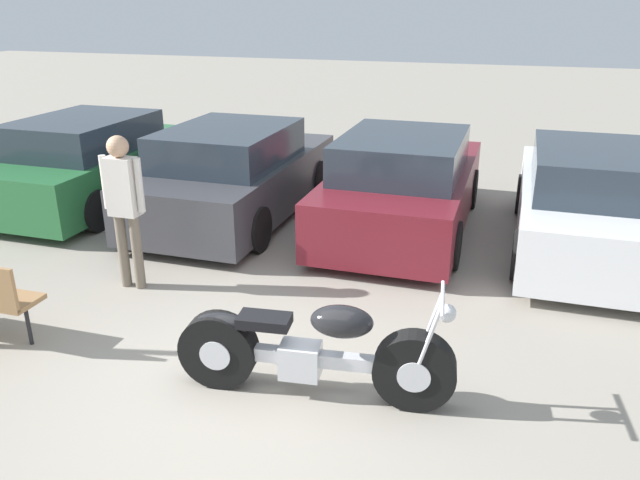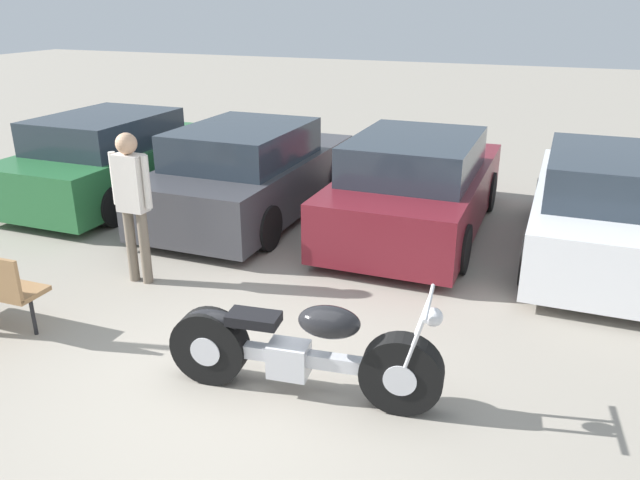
# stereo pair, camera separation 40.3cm
# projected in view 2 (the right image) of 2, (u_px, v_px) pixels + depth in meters

# --- Properties ---
(ground_plane) EXTENTS (60.00, 60.00, 0.00)m
(ground_plane) POSITION_uv_depth(u_px,v_px,m) (234.00, 392.00, 5.38)
(ground_plane) COLOR gray
(motorcycle) EXTENTS (2.36, 0.66, 1.02)m
(motorcycle) POSITION_uv_depth(u_px,v_px,m) (299.00, 351.00, 5.22)
(motorcycle) COLOR black
(motorcycle) RESTS_ON ground_plane
(parked_car_green) EXTENTS (1.92, 4.19, 1.43)m
(parked_car_green) POSITION_uv_depth(u_px,v_px,m) (116.00, 159.00, 10.45)
(parked_car_green) COLOR #286B38
(parked_car_green) RESTS_ON ground_plane
(parked_car_dark_grey) EXTENTS (1.92, 4.19, 1.43)m
(parked_car_dark_grey) POSITION_uv_depth(u_px,v_px,m) (251.00, 174.00, 9.57)
(parked_car_dark_grey) COLOR #3D3D42
(parked_car_dark_grey) RESTS_ON ground_plane
(parked_car_maroon) EXTENTS (1.92, 4.19, 1.43)m
(parked_car_maroon) POSITION_uv_depth(u_px,v_px,m) (416.00, 187.00, 8.88)
(parked_car_maroon) COLOR maroon
(parked_car_maroon) RESTS_ON ground_plane
(parked_car_white) EXTENTS (1.92, 4.19, 1.43)m
(parked_car_white) POSITION_uv_depth(u_px,v_px,m) (611.00, 210.00, 7.94)
(parked_car_white) COLOR white
(parked_car_white) RESTS_ON ground_plane
(person_standing) EXTENTS (0.52, 0.24, 1.79)m
(person_standing) POSITION_uv_depth(u_px,v_px,m) (132.00, 195.00, 7.11)
(person_standing) COLOR #726656
(person_standing) RESTS_ON ground_plane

